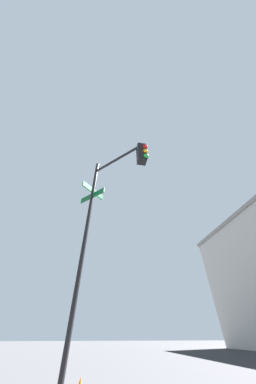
{
  "coord_description": "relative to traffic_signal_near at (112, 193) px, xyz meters",
  "views": [
    {
      "loc": [
        -2.18,
        -6.13,
        1.02
      ],
      "look_at": [
        -6.3,
        -5.42,
        4.49
      ],
      "focal_mm": 16.21,
      "sensor_mm": 36.0,
      "label": 1
    }
  ],
  "objects": [
    {
      "name": "traffic_signal_near",
      "position": [
        0.0,
        0.0,
        0.0
      ],
      "size": [
        2.07,
        2.06,
        6.44
      ],
      "color": "black",
      "rests_on": "ground_plane"
    }
  ]
}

